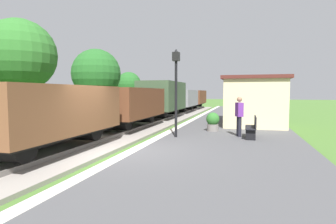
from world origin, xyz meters
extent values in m
plane|color=#47702D|center=(0.00, 0.00, 0.00)|extent=(160.00, 160.00, 0.00)
cube|color=#4C4C4F|center=(3.20, 0.00, 0.12)|extent=(6.00, 60.00, 0.25)
cube|color=silver|center=(0.40, 0.00, 0.25)|extent=(0.36, 60.00, 0.01)
cube|color=gray|center=(-2.40, 0.00, 0.06)|extent=(3.80, 60.00, 0.12)
cube|color=slate|center=(-1.68, 0.00, 0.19)|extent=(0.07, 60.00, 0.14)
cube|color=slate|center=(-3.12, 0.00, 0.19)|extent=(0.07, 60.00, 0.14)
cube|color=brown|center=(-2.40, -0.46, 1.58)|extent=(2.50, 5.60, 1.60)
cube|color=black|center=(-2.40, -0.46, 0.93)|extent=(2.10, 5.15, 0.50)
cylinder|color=black|center=(-2.40, 1.34, 0.68)|extent=(1.56, 0.84, 0.84)
cylinder|color=black|center=(-2.40, -2.25, 0.68)|extent=(1.56, 0.84, 0.84)
cylinder|color=black|center=(-2.40, 2.49, 0.93)|extent=(0.20, 0.30, 0.20)
cube|color=brown|center=(-2.40, 6.14, 1.58)|extent=(2.50, 5.60, 1.60)
cube|color=black|center=(-2.40, 6.14, 0.93)|extent=(2.10, 5.15, 0.50)
cylinder|color=black|center=(-2.40, 7.94, 0.68)|extent=(1.56, 0.84, 0.84)
cylinder|color=black|center=(-2.40, 4.35, 0.68)|extent=(1.56, 0.84, 0.84)
cylinder|color=black|center=(-2.40, 9.09, 0.93)|extent=(0.20, 0.30, 0.20)
cylinder|color=black|center=(-2.40, 3.19, 0.93)|extent=(0.20, 0.30, 0.20)
cube|color=#384C33|center=(-2.40, 12.74, 1.88)|extent=(2.50, 5.60, 2.20)
cube|color=black|center=(-2.40, 12.74, 0.93)|extent=(2.10, 5.15, 0.50)
cylinder|color=black|center=(-2.40, 14.54, 0.68)|extent=(1.56, 0.84, 0.84)
cylinder|color=black|center=(-2.40, 10.95, 0.68)|extent=(1.56, 0.84, 0.84)
cylinder|color=black|center=(-2.40, 15.69, 0.93)|extent=(0.20, 0.30, 0.20)
cylinder|color=black|center=(-2.40, 9.79, 0.93)|extent=(0.20, 0.30, 0.20)
cube|color=gray|center=(-2.40, 19.34, 1.58)|extent=(2.50, 5.60, 1.60)
cube|color=black|center=(-2.40, 19.34, 0.93)|extent=(2.10, 5.15, 0.50)
cylinder|color=black|center=(-2.40, 21.14, 0.68)|extent=(1.56, 0.84, 0.84)
cylinder|color=black|center=(-2.40, 17.55, 0.68)|extent=(1.56, 0.84, 0.84)
cylinder|color=black|center=(-2.40, 22.29, 0.93)|extent=(0.20, 0.30, 0.20)
cylinder|color=black|center=(-2.40, 16.39, 0.93)|extent=(0.20, 0.30, 0.20)
cube|color=brown|center=(-2.40, 25.94, 1.58)|extent=(2.50, 5.60, 1.60)
cube|color=black|center=(-2.40, 25.94, 0.93)|extent=(2.10, 5.15, 0.50)
cylinder|color=black|center=(-2.40, 27.74, 0.68)|extent=(1.56, 0.84, 0.84)
cylinder|color=black|center=(-2.40, 24.15, 0.68)|extent=(1.56, 0.84, 0.84)
cylinder|color=black|center=(-2.40, 28.89, 0.93)|extent=(0.20, 0.30, 0.20)
cylinder|color=black|center=(-2.40, 22.99, 0.93)|extent=(0.20, 0.30, 0.20)
cube|color=beige|center=(4.40, 9.18, 1.55)|extent=(3.20, 5.50, 2.60)
cube|color=#51231E|center=(4.40, 9.18, 2.94)|extent=(3.50, 5.80, 0.18)
cube|color=black|center=(2.79, 8.08, 1.68)|extent=(0.03, 0.90, 0.80)
cube|color=black|center=(4.14, 3.73, 0.69)|extent=(0.42, 1.50, 0.04)
cube|color=black|center=(4.33, 3.73, 0.93)|extent=(0.04, 1.50, 0.45)
cube|color=black|center=(4.14, 3.13, 0.46)|extent=(0.38, 0.06, 0.42)
cube|color=black|center=(4.14, 4.33, 0.46)|extent=(0.38, 0.06, 0.42)
cube|color=black|center=(4.14, 13.82, 0.69)|extent=(0.42, 1.50, 0.04)
cube|color=black|center=(4.33, 13.82, 0.93)|extent=(0.04, 1.50, 0.45)
cube|color=black|center=(4.14, 13.22, 0.46)|extent=(0.38, 0.06, 0.42)
cube|color=black|center=(4.14, 14.42, 0.46)|extent=(0.38, 0.06, 0.42)
cylinder|color=black|center=(3.70, 3.89, 0.68)|extent=(0.15, 0.15, 0.86)
cylinder|color=black|center=(3.64, 4.04, 0.68)|extent=(0.15, 0.15, 0.86)
cube|color=#662D8C|center=(3.67, 3.97, 1.41)|extent=(0.37, 0.44, 0.60)
sphere|color=#936B51|center=(3.67, 3.97, 1.85)|extent=(0.22, 0.22, 0.22)
cylinder|color=slate|center=(2.39, 5.33, 0.42)|extent=(0.56, 0.56, 0.34)
sphere|color=#2D6B28|center=(2.39, 5.33, 0.85)|extent=(0.64, 0.64, 0.64)
cylinder|color=black|center=(1.10, 3.08, 1.85)|extent=(0.11, 0.11, 3.20)
cube|color=black|center=(1.10, 3.08, 3.63)|extent=(0.28, 0.28, 0.36)
sphere|color=#F2E5BF|center=(1.10, 3.08, 3.63)|extent=(0.20, 0.20, 0.20)
cone|color=black|center=(1.10, 3.08, 3.87)|extent=(0.20, 0.20, 0.16)
cylinder|color=#4C3823|center=(-8.60, 4.91, 1.38)|extent=(0.28, 0.28, 2.75)
sphere|color=#2D6B28|center=(-8.60, 4.91, 4.29)|extent=(4.09, 4.09, 4.09)
cylinder|color=#4C3823|center=(-8.42, 12.97, 1.10)|extent=(0.28, 0.28, 2.20)
sphere|color=#235B23|center=(-8.42, 12.97, 3.76)|extent=(4.16, 4.16, 4.16)
cylinder|color=#4C3823|center=(-9.20, 21.50, 0.99)|extent=(0.28, 0.28, 1.99)
sphere|color=#235B23|center=(-9.20, 21.50, 3.07)|extent=(2.88, 2.88, 2.88)
camera|label=1|loc=(3.92, -8.14, 2.15)|focal=29.39mm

